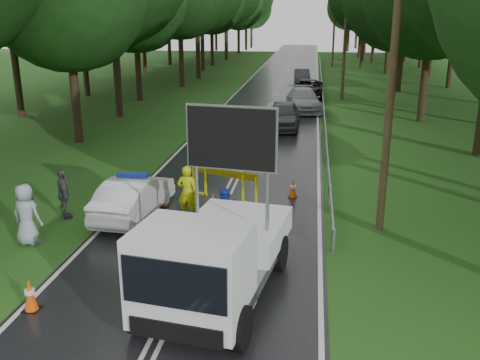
% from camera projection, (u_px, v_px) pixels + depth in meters
% --- Properties ---
extents(ground, '(160.00, 160.00, 0.00)m').
position_uv_depth(ground, '(203.00, 245.00, 15.43)').
color(ground, '#1F4C15').
rests_on(ground, ground).
extents(road, '(7.00, 140.00, 0.02)m').
position_uv_depth(road, '(276.00, 94.00, 43.79)').
color(road, black).
rests_on(road, ground).
extents(guardrail, '(0.12, 60.06, 0.70)m').
position_uv_depth(guardrail, '(322.00, 89.00, 42.83)').
color(guardrail, gray).
rests_on(guardrail, ground).
extents(utility_pole_near, '(1.40, 0.24, 10.00)m').
position_uv_depth(utility_pole_near, '(393.00, 63.00, 15.13)').
color(utility_pole_near, '#453420').
rests_on(utility_pole_near, ground).
extents(utility_pole_mid, '(1.40, 0.24, 10.00)m').
position_uv_depth(utility_pole_mid, '(346.00, 31.00, 39.71)').
color(utility_pole_mid, '#453420').
rests_on(utility_pole_mid, ground).
extents(utility_pole_far, '(1.40, 0.24, 10.00)m').
position_uv_depth(utility_pole_far, '(334.00, 24.00, 64.28)').
color(utility_pole_far, '#453420').
rests_on(utility_pole_far, ground).
extents(police_sedan, '(1.74, 4.17, 1.47)m').
position_uv_depth(police_sedan, '(134.00, 197.00, 17.42)').
color(police_sedan, silver).
rests_on(police_sedan, ground).
extents(work_truck, '(3.15, 5.71, 4.33)m').
position_uv_depth(work_truck, '(213.00, 257.00, 12.01)').
color(work_truck, gray).
rests_on(work_truck, ground).
extents(barrier, '(2.54, 1.12, 1.13)m').
position_uv_depth(barrier, '(224.00, 177.00, 18.96)').
color(barrier, '#DBDD0C').
rests_on(barrier, ground).
extents(officer, '(0.67, 0.45, 1.79)m').
position_uv_depth(officer, '(187.00, 192.00, 17.17)').
color(officer, '#BCCF0B').
rests_on(officer, ground).
extents(civilian, '(0.77, 0.60, 1.57)m').
position_uv_depth(civilian, '(226.00, 215.00, 15.59)').
color(civilian, '#1B36B5').
rests_on(civilian, ground).
extents(bystander_mid, '(0.89, 1.02, 1.64)m').
position_uv_depth(bystander_mid, '(64.00, 194.00, 17.23)').
color(bystander_mid, '#3D4045').
rests_on(bystander_mid, ground).
extents(bystander_right, '(0.97, 0.72, 1.82)m').
position_uv_depth(bystander_right, '(26.00, 214.00, 15.26)').
color(bystander_right, '#8E9DAA').
rests_on(bystander_right, ground).
extents(queue_car_first, '(1.86, 4.58, 1.56)m').
position_uv_depth(queue_car_first, '(283.00, 115.00, 30.67)').
color(queue_car_first, '#44454C').
rests_on(queue_car_first, ground).
extents(queue_car_second, '(2.75, 5.38, 1.49)m').
position_uv_depth(queue_car_second, '(303.00, 100.00, 36.22)').
color(queue_car_second, '#A8ABB0').
rests_on(queue_car_second, ground).
extents(queue_car_third, '(2.42, 5.03, 1.38)m').
position_uv_depth(queue_car_third, '(308.00, 89.00, 41.87)').
color(queue_car_third, black).
rests_on(queue_car_third, ground).
extents(queue_car_fourth, '(1.69, 3.97, 1.27)m').
position_uv_depth(queue_car_fourth, '(302.00, 76.00, 50.97)').
color(queue_car_fourth, '#393B3F').
rests_on(queue_car_fourth, ground).
extents(cone_near_left, '(0.37, 0.37, 0.79)m').
position_uv_depth(cone_near_left, '(30.00, 295.00, 11.94)').
color(cone_near_left, black).
rests_on(cone_near_left, ground).
extents(cone_center, '(0.35, 0.35, 0.73)m').
position_uv_depth(cone_center, '(224.00, 226.00, 15.89)').
color(cone_center, black).
rests_on(cone_center, ground).
extents(cone_far, '(0.31, 0.31, 0.66)m').
position_uv_depth(cone_far, '(213.00, 203.00, 17.90)').
color(cone_far, black).
rests_on(cone_far, ground).
extents(cone_left_mid, '(0.34, 0.34, 0.73)m').
position_uv_depth(cone_left_mid, '(163.00, 197.00, 18.42)').
color(cone_left_mid, black).
rests_on(cone_left_mid, ground).
extents(cone_right, '(0.33, 0.33, 0.71)m').
position_uv_depth(cone_right, '(293.00, 189.00, 19.27)').
color(cone_right, black).
rests_on(cone_right, ground).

